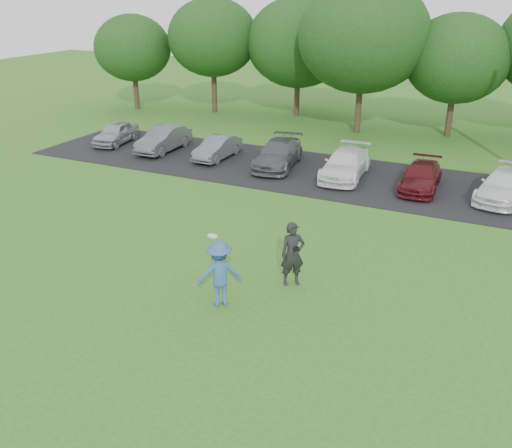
{
  "coord_description": "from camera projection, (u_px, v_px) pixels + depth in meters",
  "views": [
    {
      "loc": [
        7.04,
        -11.18,
        8.17
      ],
      "look_at": [
        0.0,
        3.5,
        1.3
      ],
      "focal_mm": 40.0,
      "sensor_mm": 36.0,
      "label": 1
    }
  ],
  "objects": [
    {
      "name": "parked_cars",
      "position": [
        359.0,
        166.0,
        25.67
      ],
      "size": [
        28.46,
        4.59,
        1.24
      ],
      "color": "#ADAFB4",
      "rests_on": "parking_lot"
    },
    {
      "name": "frisbee_player",
      "position": [
        220.0,
        273.0,
        15.41
      ],
      "size": [
        1.39,
        1.31,
        2.14
      ],
      "color": "#365F99",
      "rests_on": "ground"
    },
    {
      "name": "tree_row",
      "position": [
        430.0,
        47.0,
        31.66
      ],
      "size": [
        42.39,
        9.85,
        8.64
      ],
      "color": "#38281C",
      "rests_on": "ground"
    },
    {
      "name": "ground",
      "position": [
        200.0,
        314.0,
        15.27
      ],
      "size": [
        100.0,
        100.0,
        0.0
      ],
      "primitive_type": "plane",
      "color": "#2D6E1F",
      "rests_on": "ground"
    },
    {
      "name": "parking_lot",
      "position": [
        346.0,
        177.0,
        26.06
      ],
      "size": [
        32.0,
        6.5,
        0.03
      ],
      "primitive_type": "cube",
      "color": "black",
      "rests_on": "ground"
    },
    {
      "name": "camera_bystander",
      "position": [
        293.0,
        254.0,
        16.46
      ],
      "size": [
        0.84,
        0.8,
        1.94
      ],
      "color": "black",
      "rests_on": "ground"
    }
  ]
}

